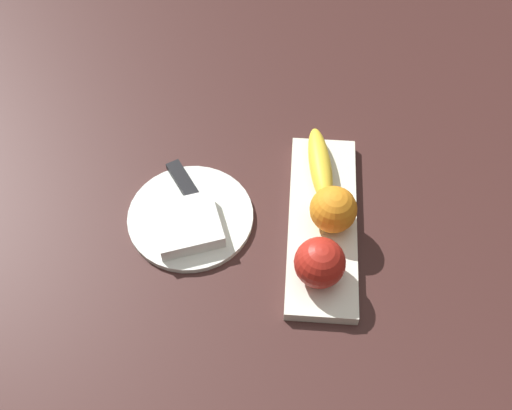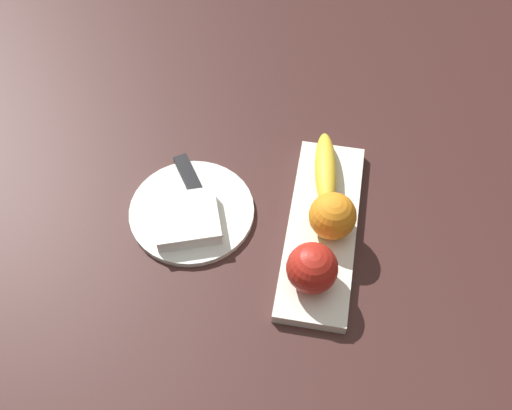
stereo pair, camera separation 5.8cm
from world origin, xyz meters
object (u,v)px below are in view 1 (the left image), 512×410
Objects in this scene: fruit_tray at (322,223)px; knife at (188,188)px; dinner_plate at (191,217)px; folded_napkin at (188,224)px; apple at (320,263)px; orange_near_apple at (333,209)px; banana at (320,165)px.

knife reaches higher than fruit_tray.
folded_napkin is (0.03, 0.00, 0.02)m from dinner_plate.
apple is at bearing 21.55° from knife.
orange_near_apple is 0.24m from dinner_plate.
dinner_plate is (-0.01, -0.23, -0.05)m from orange_near_apple.
apple is 0.27m from knife.
apple is 0.20m from banana.
folded_napkin is at bearing 112.62° from banana.
dinner_plate is (0.10, -0.21, -0.03)m from banana.
banana is 1.01× the size of knife.
dinner_plate is at bearing -116.14° from apple.
dinner_plate is at bearing 180.00° from folded_napkin.
dinner_plate is (-0.00, -0.22, -0.00)m from fruit_tray.
orange_near_apple is 0.46× the size of knife.
fruit_tray is at bearing 176.28° from apple.
banana reaches higher than fruit_tray.
fruit_tray is 3.34× the size of folded_napkin.
orange_near_apple reaches higher than fruit_tray.
fruit_tray is 0.23m from knife.
fruit_tray is 4.45× the size of apple.
folded_napkin is at bearing -84.82° from orange_near_apple.
fruit_tray is at bearing -110.94° from orange_near_apple.
fruit_tray is 4.58× the size of orange_near_apple.
orange_near_apple is at bearing 69.06° from fruit_tray.
banana is 0.23m from knife.
apple is 0.23m from folded_napkin.
knife is at bearing -167.64° from dinner_plate.
fruit_tray reaches higher than dinner_plate.
apple reaches higher than knife.
apple is 0.10m from orange_near_apple.
banana is (-0.20, -0.00, -0.02)m from apple.
dinner_plate is (-0.10, -0.21, -0.05)m from apple.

